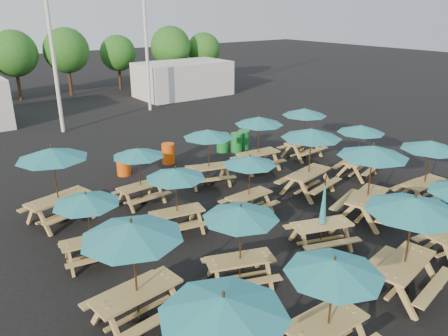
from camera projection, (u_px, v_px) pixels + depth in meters
ground at (250, 210)px, 15.11m from camera, size 120.00×120.00×0.00m
picnic_unit_0 at (224, 314)px, 6.81m from camera, size 2.18×2.18×2.46m
picnic_unit_1 at (132, 236)px, 9.00m from camera, size 2.42×2.42×2.51m
picnic_unit_2 at (87, 203)px, 11.46m from camera, size 2.02×2.02×2.05m
picnic_unit_3 at (52, 158)px, 13.56m from camera, size 2.70×2.70×2.54m
picnic_unit_4 at (334, 273)px, 8.23m from camera, size 1.96×1.96×2.21m
picnic_unit_5 at (241, 217)px, 10.47m from camera, size 2.41×2.41×2.17m
picnic_unit_6 at (176, 177)px, 13.05m from camera, size 2.14×2.14×2.11m
picnic_unit_7 at (138, 156)px, 15.01m from camera, size 1.92×1.92×2.08m
picnic_unit_8 at (413, 211)px, 10.01m from camera, size 2.59×2.59×2.58m
picnic_unit_9 at (322, 218)px, 12.51m from camera, size 2.14×2.00×2.23m
picnic_unit_10 at (250, 164)px, 14.30m from camera, size 1.87×1.87×2.06m
picnic_unit_11 at (208, 137)px, 16.64m from camera, size 2.46×2.46×2.26m
picnic_unit_13 at (373, 156)px, 13.71m from camera, size 2.78×2.78×2.57m
picnic_unit_14 at (311, 137)px, 15.73m from camera, size 2.61×2.61×2.54m
picnic_unit_15 at (259, 124)px, 18.15m from camera, size 2.20×2.20×2.35m
picnic_unit_17 at (430, 149)px, 15.06m from camera, size 2.06×2.06×2.32m
picnic_unit_18 at (361, 132)px, 17.51m from camera, size 2.33×2.33×2.18m
picnic_unit_19 at (304, 115)px, 19.72m from camera, size 2.20×2.20×2.33m
waste_bin_0 at (123, 164)px, 18.10m from camera, size 0.57×0.57×0.91m
waste_bin_1 at (168, 154)px, 19.44m from camera, size 0.57×0.57×0.91m
waste_bin_2 at (223, 142)px, 21.02m from camera, size 0.57×0.57×0.91m
waste_bin_3 at (237, 142)px, 21.03m from camera, size 0.57×0.57×0.91m
waste_bin_4 at (244, 140)px, 21.46m from camera, size 0.57×0.57×0.91m
mast_0 at (48, 19)px, 22.45m from camera, size 0.20×0.20×12.00m
mast_1 at (145, 17)px, 27.59m from camera, size 0.20×0.20×12.00m
event_tent_1 at (183, 79)px, 33.99m from camera, size 7.00×4.00×2.60m
tree_3 at (14, 54)px, 31.56m from camera, size 3.36×3.36×5.09m
tree_4 at (66, 50)px, 33.24m from camera, size 3.41×3.41×5.17m
tree_5 at (118, 53)px, 36.13m from camera, size 2.94×2.94×4.45m
tree_6 at (171, 46)px, 36.87m from camera, size 3.38×3.38×5.13m
tree_7 at (204, 50)px, 38.94m from camera, size 2.95×2.95×4.48m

